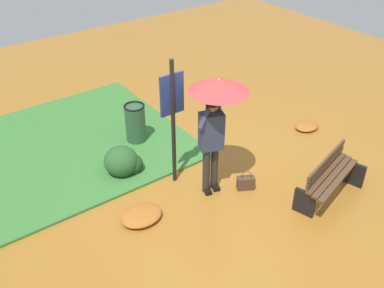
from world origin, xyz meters
name	(u,v)px	position (x,y,z in m)	size (l,w,h in m)	color
ground_plane	(211,181)	(0.00, 0.00, 0.00)	(18.00, 18.00, 0.00)	#9E6623
grass_verge	(58,149)	(-1.83, 2.58, 0.03)	(4.80, 4.00, 0.05)	#387533
person_with_umbrella	(215,109)	(-0.07, -0.13, 1.55)	(0.96, 0.96, 2.04)	#2D2823
info_sign_post	(173,109)	(-0.50, 0.44, 1.44)	(0.44, 0.07, 2.30)	black
handbag	(246,183)	(0.36, -0.50, 0.13)	(0.33, 0.27, 0.37)	#4C3323
park_bench	(330,178)	(1.32, -1.49, 0.40)	(1.43, 0.73, 0.75)	black
trash_bin	(135,124)	(-0.41, 1.93, 0.42)	(0.42, 0.42, 0.83)	#2D5138
shrub_cluster	(123,162)	(-1.13, 1.13, 0.26)	(0.68, 0.61, 0.55)	#285628
leaf_pile_near_person	(141,215)	(-1.50, -0.10, 0.08)	(0.68, 0.55, 0.15)	#A86023
leaf_pile_by_bench	(307,126)	(2.78, 0.24, 0.06)	(0.54, 0.43, 0.12)	#A86023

